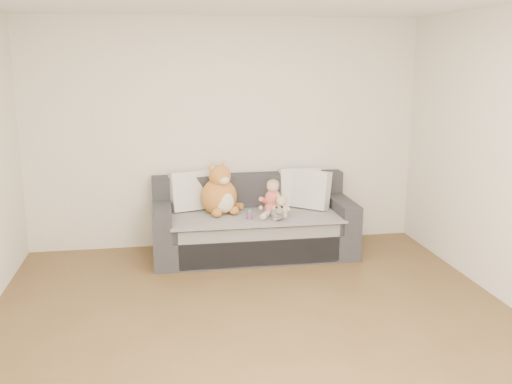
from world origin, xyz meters
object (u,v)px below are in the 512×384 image
(toddler, at_px, (272,200))
(sippy_cup, at_px, (250,214))
(plush_cat, at_px, (220,194))
(teddy_bear, at_px, (281,208))
(sofa, at_px, (253,227))

(toddler, height_order, sippy_cup, toddler)
(plush_cat, height_order, teddy_bear, plush_cat)
(sofa, bearing_deg, teddy_bear, -42.52)
(toddler, height_order, plush_cat, plush_cat)
(plush_cat, relative_size, sippy_cup, 5.77)
(sofa, height_order, sippy_cup, sofa)
(plush_cat, height_order, sippy_cup, plush_cat)
(sofa, bearing_deg, plush_cat, 173.81)
(toddler, relative_size, sippy_cup, 3.80)
(plush_cat, distance_m, teddy_bear, 0.70)
(sippy_cup, bearing_deg, teddy_bear, 1.62)
(sofa, xyz_separation_m, plush_cat, (-0.36, 0.04, 0.38))
(teddy_bear, bearing_deg, sippy_cup, -157.32)
(sofa, xyz_separation_m, sippy_cup, (-0.08, -0.25, 0.22))
(teddy_bear, xyz_separation_m, sippy_cup, (-0.35, -0.01, -0.05))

